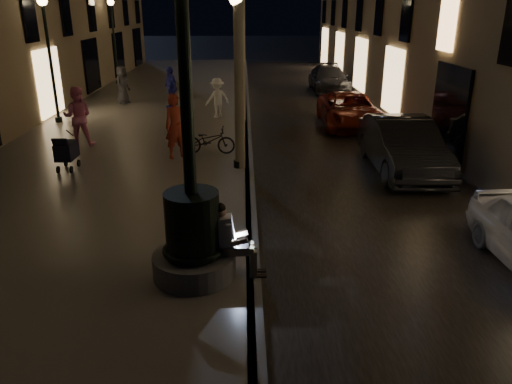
{
  "coord_description": "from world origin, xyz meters",
  "views": [
    {
      "loc": [
        -0.14,
        -5.48,
        4.52
      ],
      "look_at": [
        0.07,
        3.0,
        1.32
      ],
      "focal_mm": 35.0,
      "sensor_mm": 36.0,
      "label": 1
    }
  ],
  "objects_px": {
    "seated_man_laptop": "(230,237)",
    "lamp_left_c": "(113,29)",
    "pedestrian_pink": "(78,116)",
    "pedestrian_dark": "(122,85)",
    "pedestrian_red": "(176,126)",
    "car_second": "(402,146)",
    "pedestrian_white": "(217,98)",
    "pedestrian_blue": "(171,87)",
    "lamp_curb_c": "(240,29)",
    "stroller": "(66,151)",
    "car_rear": "(329,79)",
    "lamp_curb_d": "(241,24)",
    "lamp_left_b": "(48,41)",
    "lamp_curb_a": "(237,57)",
    "car_third": "(350,110)",
    "fountain_lamppost": "(192,221)",
    "lamp_curb_b": "(239,38)",
    "bicycle": "(209,140)"
  },
  "relations": [
    {
      "from": "seated_man_laptop",
      "to": "lamp_left_c",
      "type": "bearing_deg",
      "value": 107.68
    },
    {
      "from": "pedestrian_pink",
      "to": "pedestrian_dark",
      "type": "bearing_deg",
      "value": -95.55
    },
    {
      "from": "pedestrian_red",
      "to": "pedestrian_dark",
      "type": "distance_m",
      "value": 9.61
    },
    {
      "from": "car_second",
      "to": "pedestrian_white",
      "type": "height_order",
      "value": "pedestrian_white"
    },
    {
      "from": "pedestrian_blue",
      "to": "lamp_curb_c",
      "type": "bearing_deg",
      "value": 125.01
    },
    {
      "from": "stroller",
      "to": "car_rear",
      "type": "distance_m",
      "value": 17.39
    },
    {
      "from": "pedestrian_pink",
      "to": "lamp_curb_d",
      "type": "bearing_deg",
      "value": -111.01
    },
    {
      "from": "lamp_curb_d",
      "to": "pedestrian_red",
      "type": "distance_m",
      "value": 23.17
    },
    {
      "from": "lamp_curb_d",
      "to": "lamp_left_b",
      "type": "height_order",
      "value": "same"
    },
    {
      "from": "lamp_curb_a",
      "to": "lamp_left_b",
      "type": "distance_m",
      "value": 9.3
    },
    {
      "from": "car_second",
      "to": "car_rear",
      "type": "bearing_deg",
      "value": 89.87
    },
    {
      "from": "lamp_curb_a",
      "to": "pedestrian_white",
      "type": "distance_m",
      "value": 7.15
    },
    {
      "from": "lamp_curb_c",
      "to": "pedestrian_blue",
      "type": "distance_m",
      "value": 8.19
    },
    {
      "from": "car_third",
      "to": "lamp_curb_a",
      "type": "bearing_deg",
      "value": -124.94
    },
    {
      "from": "fountain_lamppost",
      "to": "pedestrian_white",
      "type": "relative_size",
      "value": 3.31
    },
    {
      "from": "lamp_curb_b",
      "to": "car_third",
      "type": "distance_m",
      "value": 5.5
    },
    {
      "from": "fountain_lamppost",
      "to": "lamp_left_c",
      "type": "bearing_deg",
      "value": 106.22
    },
    {
      "from": "stroller",
      "to": "lamp_left_b",
      "type": "bearing_deg",
      "value": 112.27
    },
    {
      "from": "seated_man_laptop",
      "to": "pedestrian_white",
      "type": "height_order",
      "value": "pedestrian_white"
    },
    {
      "from": "lamp_curb_b",
      "to": "pedestrian_red",
      "type": "xyz_separation_m",
      "value": [
        -1.84,
        -7.0,
        -2.08
      ]
    },
    {
      "from": "lamp_curb_d",
      "to": "car_third",
      "type": "height_order",
      "value": "lamp_curb_d"
    },
    {
      "from": "lamp_left_c",
      "to": "car_rear",
      "type": "distance_m",
      "value": 12.36
    },
    {
      "from": "pedestrian_pink",
      "to": "pedestrian_blue",
      "type": "xyz_separation_m",
      "value": [
        2.14,
        6.2,
        -0.04
      ]
    },
    {
      "from": "seated_man_laptop",
      "to": "lamp_curb_d",
      "type": "height_order",
      "value": "lamp_curb_d"
    },
    {
      "from": "lamp_curb_d",
      "to": "car_second",
      "type": "distance_m",
      "value": 24.49
    },
    {
      "from": "lamp_curb_b",
      "to": "pedestrian_pink",
      "type": "distance_m",
      "value": 7.84
    },
    {
      "from": "lamp_left_b",
      "to": "lamp_curb_c",
      "type": "bearing_deg",
      "value": 54.63
    },
    {
      "from": "lamp_left_b",
      "to": "bicycle",
      "type": "distance_m",
      "value": 8.14
    },
    {
      "from": "pedestrian_blue",
      "to": "lamp_curb_b",
      "type": "bearing_deg",
      "value": 44.62
    },
    {
      "from": "fountain_lamppost",
      "to": "bicycle",
      "type": "distance_m",
      "value": 7.43
    },
    {
      "from": "lamp_curb_c",
      "to": "fountain_lamppost",
      "type": "bearing_deg",
      "value": -91.82
    },
    {
      "from": "car_third",
      "to": "lamp_left_c",
      "type": "bearing_deg",
      "value": 139.89
    },
    {
      "from": "fountain_lamppost",
      "to": "pedestrian_red",
      "type": "distance_m",
      "value": 7.1
    },
    {
      "from": "stroller",
      "to": "bicycle",
      "type": "relative_size",
      "value": 0.69
    },
    {
      "from": "lamp_left_c",
      "to": "car_second",
      "type": "height_order",
      "value": "lamp_left_c"
    },
    {
      "from": "pedestrian_pink",
      "to": "car_rear",
      "type": "bearing_deg",
      "value": -137.79
    },
    {
      "from": "lamp_left_c",
      "to": "bicycle",
      "type": "distance_m",
      "value": 16.07
    },
    {
      "from": "lamp_curb_a",
      "to": "lamp_curb_d",
      "type": "relative_size",
      "value": 1.0
    },
    {
      "from": "lamp_curb_a",
      "to": "lamp_left_c",
      "type": "bearing_deg",
      "value": 113.93
    },
    {
      "from": "lamp_left_b",
      "to": "car_second",
      "type": "height_order",
      "value": "lamp_left_b"
    },
    {
      "from": "lamp_curb_b",
      "to": "lamp_left_b",
      "type": "xyz_separation_m",
      "value": [
        -7.1,
        -2.0,
        0.0
      ]
    },
    {
      "from": "fountain_lamppost",
      "to": "pedestrian_dark",
      "type": "bearing_deg",
      "value": 106.54
    },
    {
      "from": "lamp_curb_a",
      "to": "pedestrian_pink",
      "type": "bearing_deg",
      "value": 154.22
    },
    {
      "from": "lamp_curb_b",
      "to": "pedestrian_dark",
      "type": "distance_m",
      "value": 6.15
    },
    {
      "from": "lamp_left_c",
      "to": "car_rear",
      "type": "xyz_separation_m",
      "value": [
        11.98,
        -1.65,
        -2.56
      ]
    },
    {
      "from": "pedestrian_pink",
      "to": "pedestrian_white",
      "type": "height_order",
      "value": "pedestrian_pink"
    },
    {
      "from": "pedestrian_white",
      "to": "bicycle",
      "type": "relative_size",
      "value": 0.99
    },
    {
      "from": "pedestrian_dark",
      "to": "bicycle",
      "type": "xyz_separation_m",
      "value": [
        4.52,
        -8.52,
        -0.44
      ]
    },
    {
      "from": "fountain_lamppost",
      "to": "pedestrian_red",
      "type": "height_order",
      "value": "fountain_lamppost"
    },
    {
      "from": "bicycle",
      "to": "lamp_curb_a",
      "type": "bearing_deg",
      "value": -144.19
    }
  ]
}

